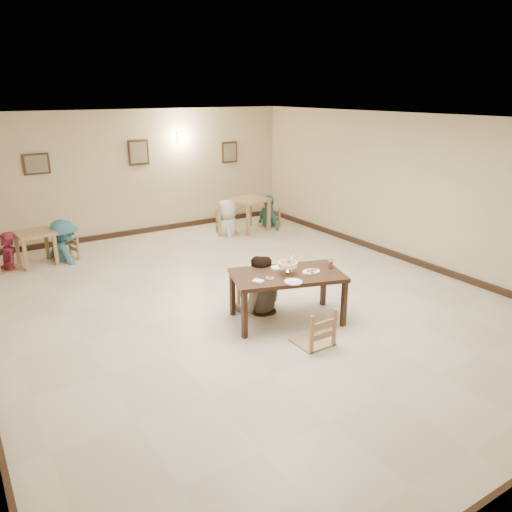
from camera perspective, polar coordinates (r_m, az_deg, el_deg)
floor at (r=8.56m, az=-1.56°, el=-5.08°), size 10.00×10.00×0.00m
ceiling at (r=7.86m, az=-1.76°, el=15.42°), size 10.00×10.00×0.00m
wall_back at (r=12.56m, az=-13.61°, el=9.15°), size 10.00×0.00×10.00m
wall_right at (r=10.65m, az=17.30°, el=7.25°), size 0.00×10.00×10.00m
baseboard_back at (r=12.83m, az=-13.09°, el=2.78°), size 8.00×0.06×0.12m
baseboard_right at (r=10.98m, az=16.49°, el=-0.15°), size 0.06×10.00×0.12m
picture_a at (r=11.94m, az=-23.80°, el=9.60°), size 0.55×0.04×0.45m
picture_b at (r=12.48m, az=-13.28°, el=11.44°), size 0.50×0.04×0.60m
picture_c at (r=13.53m, az=-3.03°, el=11.75°), size 0.45×0.04×0.55m
wall_sconce at (r=12.86m, az=-8.65°, el=13.25°), size 0.16×0.05×0.22m
main_table at (r=7.59m, az=3.60°, el=-2.57°), size 1.86×1.39×0.78m
chair_far at (r=8.13m, az=-0.05°, el=-2.62°), size 0.46×0.46×0.99m
chair_near at (r=7.00m, az=6.58°, el=-6.09°), size 0.49×0.49×1.04m
main_diner at (r=7.89m, az=0.26°, el=0.03°), size 1.09×0.98×1.84m
curry_warmer at (r=7.48m, az=3.65°, el=-0.96°), size 0.33×0.29×0.26m
rice_plate_far at (r=7.78m, az=2.63°, el=-1.28°), size 0.27×0.27×0.06m
rice_plate_near at (r=7.21m, az=4.29°, el=-2.94°), size 0.26×0.26×0.06m
fried_plate at (r=7.62m, az=6.33°, el=-1.74°), size 0.29×0.29×0.06m
chili_dish at (r=7.33m, az=1.59°, el=-2.53°), size 0.11×0.11×0.02m
napkin_cutlery at (r=7.20m, az=0.23°, el=-2.89°), size 0.19×0.24×0.03m
drink_glass at (r=7.83m, az=8.55°, el=-0.95°), size 0.07×0.07×0.13m
bg_table_left at (r=11.06m, az=-23.96°, el=1.90°), size 0.78×0.78×0.70m
bg_table_right at (r=12.65m, az=-0.80°, el=5.96°), size 0.96×0.96×0.83m
bg_chair_ll at (r=10.97m, az=-26.64°, el=1.04°), size 0.48×0.48×1.01m
bg_chair_lr at (r=11.15m, az=-21.18°, el=1.93°), size 0.46×0.46×0.97m
bg_chair_rl at (r=12.37m, az=-3.29°, el=4.98°), size 0.51×0.51×1.10m
bg_chair_rr at (r=13.06m, az=1.47°, el=5.45°), size 0.46×0.46×0.98m
bg_diner_a at (r=10.90m, az=-26.84°, el=2.42°), size 0.43×0.60×1.56m
bg_diner_b at (r=11.06m, az=-21.41°, el=3.85°), size 0.97×1.27×1.74m
bg_diner_c at (r=12.30m, az=-3.32°, el=6.45°), size 0.82×0.99×1.74m
bg_diner_d at (r=12.98m, az=1.48°, el=6.98°), size 0.48×1.01×1.68m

